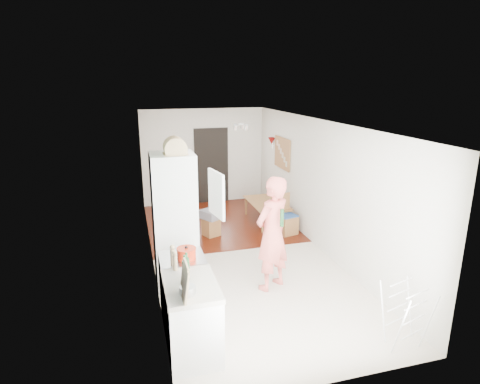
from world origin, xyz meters
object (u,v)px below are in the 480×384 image
person (272,224)px  dining_table (268,214)px  dining_chair (287,215)px  drying_rack (405,316)px  stool (211,227)px

person → dining_table: 3.15m
dining_chair → drying_rack: (-0.01, -3.88, -0.03)m
dining_table → drying_rack: size_ratio=1.45×
person → drying_rack: size_ratio=2.65×
stool → drying_rack: 4.51m
person → dining_table: (0.96, 2.87, -0.87)m
drying_rack → dining_table: bearing=75.3°
person → dining_chair: bearing=-148.0°
dining_table → dining_chair: 0.85m
dining_table → stool: bearing=108.2°
dining_table → stool: size_ratio=2.95×
dining_chair → dining_table: bearing=85.6°
person → dining_chair: size_ratio=2.48×
person → dining_chair: person is taller
dining_table → dining_chair: size_ratio=1.35×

